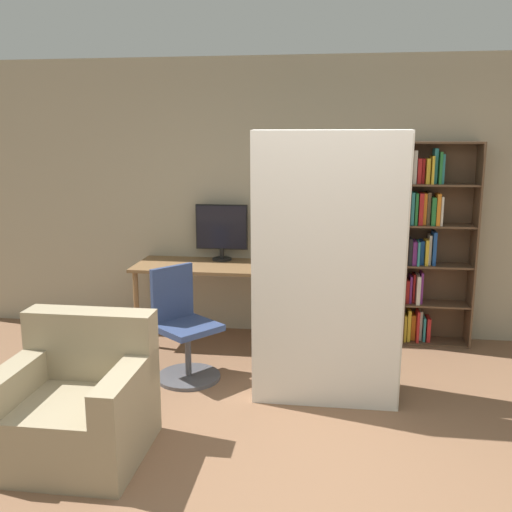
% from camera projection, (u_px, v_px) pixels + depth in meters
% --- Properties ---
extents(ground_plane, '(16.00, 16.00, 0.00)m').
position_uv_depth(ground_plane, '(304.00, 512.00, 3.02)').
color(ground_plane, brown).
extents(wall_back, '(8.00, 0.06, 2.70)m').
position_uv_depth(wall_back, '(322.00, 200.00, 5.55)').
color(wall_back, tan).
rests_on(wall_back, ground).
extents(desk, '(1.48, 0.66, 0.75)m').
position_uv_depth(desk, '(213.00, 274.00, 5.48)').
color(desk, brown).
rests_on(desk, ground).
extents(monitor, '(0.52, 0.19, 0.55)m').
position_uv_depth(monitor, '(222.00, 230.00, 5.60)').
color(monitor, black).
rests_on(monitor, desk).
extents(office_chair, '(0.62, 0.62, 0.92)m').
position_uv_depth(office_chair, '(184.00, 334.00, 4.66)').
color(office_chair, '#4C4C51').
rests_on(office_chair, ground).
extents(bookshelf, '(0.63, 0.28, 1.91)m').
position_uv_depth(bookshelf, '(431.00, 243.00, 5.36)').
color(bookshelf, brown).
rests_on(bookshelf, ground).
extents(mattress_near, '(1.07, 0.26, 2.00)m').
position_uv_depth(mattress_near, '(328.00, 273.00, 4.04)').
color(mattress_near, silver).
rests_on(mattress_near, ground).
extents(mattress_far, '(1.07, 0.24, 2.00)m').
position_uv_depth(mattress_far, '(329.00, 264.00, 4.35)').
color(mattress_far, silver).
rests_on(mattress_far, ground).
extents(armchair, '(0.85, 0.80, 0.85)m').
position_uv_depth(armchair, '(78.00, 404.00, 3.56)').
color(armchair, gray).
rests_on(armchair, ground).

